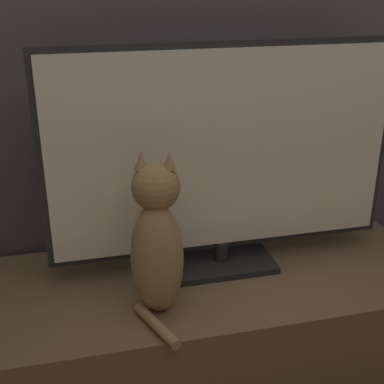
{
  "coord_description": "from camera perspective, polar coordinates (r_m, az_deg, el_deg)",
  "views": [
    {
      "loc": [
        -0.41,
        -0.44,
        1.33
      ],
      "look_at": [
        -0.09,
        0.87,
        0.76
      ],
      "focal_mm": 50.0,
      "sensor_mm": 36.0,
      "label": 1
    }
  ],
  "objects": [
    {
      "name": "cat",
      "position": [
        1.4,
        -3.77,
        -5.33
      ],
      "size": [
        0.17,
        0.28,
        0.45
      ],
      "rotation": [
        0.0,
        0.0,
        -0.24
      ],
      "color": "#997547",
      "rests_on": "tv_stand"
    },
    {
      "name": "tv",
      "position": [
        1.56,
        3.35,
        3.64
      ],
      "size": [
        1.04,
        0.19,
        0.69
      ],
      "color": "black",
      "rests_on": "tv_stand"
    },
    {
      "name": "tv_stand",
      "position": [
        1.78,
        2.5,
        -15.24
      ],
      "size": [
        1.35,
        0.56,
        0.46
      ],
      "color": "brown",
      "rests_on": "ground_plane"
    }
  ]
}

